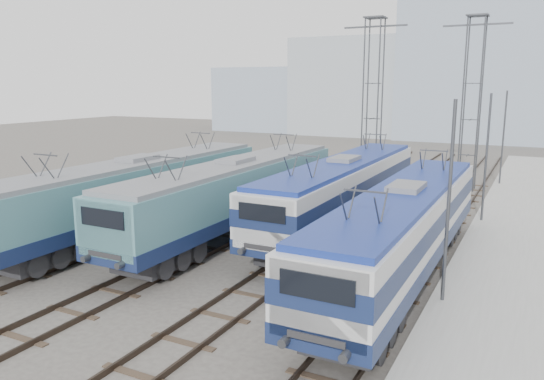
% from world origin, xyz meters
% --- Properties ---
extents(ground, '(160.00, 160.00, 0.00)m').
position_xyz_m(ground, '(0.00, 0.00, 0.00)').
color(ground, '#514C47').
extents(platform, '(4.00, 70.00, 0.30)m').
position_xyz_m(platform, '(10.20, 8.00, 0.15)').
color(platform, '#9E9E99').
rests_on(platform, ground).
extents(locomotive_far_left, '(2.89, 18.25, 3.43)m').
position_xyz_m(locomotive_far_left, '(-6.75, 4.42, 2.27)').
color(locomotive_far_left, '#16234B').
rests_on(locomotive_far_left, ground).
extents(locomotive_center_left, '(2.85, 18.01, 3.39)m').
position_xyz_m(locomotive_center_left, '(-2.25, 6.40, 2.24)').
color(locomotive_center_left, '#16234B').
rests_on(locomotive_center_left, ground).
extents(locomotive_center_right, '(2.81, 17.78, 3.34)m').
position_xyz_m(locomotive_center_right, '(2.25, 9.67, 2.27)').
color(locomotive_center_right, '#16234B').
rests_on(locomotive_center_right, ground).
extents(locomotive_far_right, '(2.77, 17.52, 3.29)m').
position_xyz_m(locomotive_far_right, '(6.75, 3.86, 2.24)').
color(locomotive_far_right, '#16234B').
rests_on(locomotive_far_right, ground).
extents(catenary_tower_west, '(4.50, 1.20, 12.00)m').
position_xyz_m(catenary_tower_west, '(0.00, 22.00, 6.64)').
color(catenary_tower_west, '#3F4247').
rests_on(catenary_tower_west, ground).
extents(catenary_tower_east, '(4.50, 1.20, 12.00)m').
position_xyz_m(catenary_tower_east, '(6.50, 24.00, 6.64)').
color(catenary_tower_east, '#3F4247').
rests_on(catenary_tower_east, ground).
extents(mast_front, '(0.12, 0.12, 7.00)m').
position_xyz_m(mast_front, '(8.60, 2.00, 3.50)').
color(mast_front, '#3F4247').
rests_on(mast_front, ground).
extents(mast_mid, '(0.12, 0.12, 7.00)m').
position_xyz_m(mast_mid, '(8.60, 14.00, 3.50)').
color(mast_mid, '#3F4247').
rests_on(mast_mid, ground).
extents(mast_rear, '(0.12, 0.12, 7.00)m').
position_xyz_m(mast_rear, '(8.60, 26.00, 3.50)').
color(mast_rear, '#3F4247').
rests_on(mast_rear, ground).
extents(building_west, '(18.00, 12.00, 14.00)m').
position_xyz_m(building_west, '(-14.00, 62.00, 7.00)').
color(building_west, '#A0AAB3').
rests_on(building_west, ground).
extents(building_center, '(22.00, 14.00, 18.00)m').
position_xyz_m(building_center, '(4.00, 62.00, 9.00)').
color(building_center, '#91A1B4').
rests_on(building_center, ground).
extents(building_far_west, '(14.00, 10.00, 10.00)m').
position_xyz_m(building_far_west, '(-30.00, 62.00, 5.00)').
color(building_far_west, '#91A1B4').
rests_on(building_far_west, ground).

